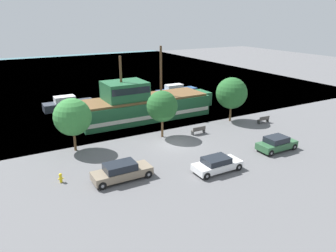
{
  "coord_description": "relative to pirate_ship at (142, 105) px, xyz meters",
  "views": [
    {
      "loc": [
        -15.37,
        -26.53,
        12.33
      ],
      "look_at": [
        0.62,
        2.0,
        1.2
      ],
      "focal_mm": 35.0,
      "sensor_mm": 36.0,
      "label": 1
    }
  ],
  "objects": [
    {
      "name": "moored_boat_outer",
      "position": [
        -7.07,
        8.85,
        -1.04
      ],
      "size": [
        6.74,
        2.08,
        1.87
      ],
      "color": "#2D333D",
      "rests_on": "water_surface"
    },
    {
      "name": "water_surface",
      "position": [
        -0.99,
        34.74,
        -1.76
      ],
      "size": [
        80.0,
        80.0,
        0.0
      ],
      "primitive_type": "plane",
      "color": "teal",
      "rests_on": "ground"
    },
    {
      "name": "parked_car_curb_mid",
      "position": [
        -0.83,
        -16.35,
        -1.12
      ],
      "size": [
        4.15,
        1.78,
        1.27
      ],
      "color": "white",
      "rests_on": "ground_plane"
    },
    {
      "name": "ground_plane",
      "position": [
        -0.99,
        -9.26,
        -1.76
      ],
      "size": [
        160.0,
        160.0,
        0.0
      ],
      "primitive_type": "plane",
      "color": "#5B5B5E"
    },
    {
      "name": "fire_hydrant",
      "position": [
        -12.53,
        -11.96,
        -1.35
      ],
      "size": [
        0.42,
        0.25,
        0.76
      ],
      "color": "yellow",
      "rests_on": "ground_plane"
    },
    {
      "name": "moored_boat_dockside",
      "position": [
        10.61,
        9.63,
        -1.17
      ],
      "size": [
        6.92,
        1.92,
        1.58
      ],
      "color": "navy",
      "rests_on": "water_surface"
    },
    {
      "name": "tree_row_midwest",
      "position": [
        8.95,
        -6.16,
        1.71
      ],
      "size": [
        3.74,
        3.74,
        5.34
      ],
      "color": "brown",
      "rests_on": "ground_plane"
    },
    {
      "name": "bench_promenade_east",
      "position": [
        2.94,
        -8.17,
        -1.32
      ],
      "size": [
        1.61,
        0.45,
        0.85
      ],
      "color": "#4C4742",
      "rests_on": "ground_plane"
    },
    {
      "name": "tree_row_east",
      "position": [
        -9.93,
        -6.17,
        1.59
      ],
      "size": [
        3.51,
        3.51,
        5.11
      ],
      "color": "brown",
      "rests_on": "ground_plane"
    },
    {
      "name": "tree_row_mideast",
      "position": [
        -0.91,
        -6.98,
        1.61
      ],
      "size": [
        3.24,
        3.24,
        4.99
      ],
      "color": "brown",
      "rests_on": "ground_plane"
    },
    {
      "name": "parked_car_curb_rear",
      "position": [
        -8.24,
        -13.86,
        -1.05
      ],
      "size": [
        4.69,
        1.79,
        1.43
      ],
      "color": "#7F705B",
      "rests_on": "ground_plane"
    },
    {
      "name": "bench_promenade_west",
      "position": [
        11.91,
        -8.82,
        -1.33
      ],
      "size": [
        1.55,
        0.45,
        0.85
      ],
      "color": "#4C4742",
      "rests_on": "ground_plane"
    },
    {
      "name": "pirate_ship",
      "position": [
        0.0,
        0.0,
        0.0
      ],
      "size": [
        17.61,
        5.15,
        8.79
      ],
      "color": "#1E5633",
      "rests_on": "water_surface"
    },
    {
      "name": "parked_car_curb_front",
      "position": [
        6.88,
        -15.56,
        -1.07
      ],
      "size": [
        3.96,
        1.77,
        1.39
      ],
      "color": "#2D5B38",
      "rests_on": "ground_plane"
    }
  ]
}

